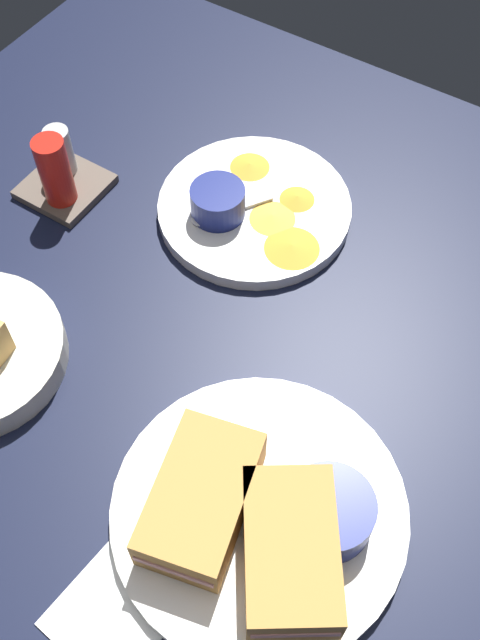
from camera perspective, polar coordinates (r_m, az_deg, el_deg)
ground_plane at (r=75.45cm, az=-2.21°, el=-7.16°), size 110.00×110.00×3.00cm
plate_sandwich_main at (r=69.11cm, az=1.46°, el=-14.31°), size 26.44×26.44×1.60cm
sandwich_half_near at (r=66.19cm, az=-2.95°, el=-13.32°), size 14.54×10.47×4.80cm
sandwich_half_far at (r=64.83cm, az=3.85°, el=-17.01°), size 15.03×13.55×4.80cm
ramekin_dark_sauce at (r=66.46cm, az=6.75°, el=-14.22°), size 7.82×7.82×3.88cm
spoon_by_dark_ramekin at (r=68.76cm, az=2.10°, el=-12.36°), size 2.29×9.89×0.80cm
plate_chips_companion at (r=87.81cm, az=1.09°, el=8.42°), size 22.26×22.26×1.60cm
ramekin_light_gravy at (r=84.91cm, az=-1.70°, el=9.00°), size 6.16×6.16×3.62cm
spoon_by_gravy_ramekin at (r=85.67cm, az=-1.83°, el=7.97°), size 9.04×6.69×0.80cm
plantain_chip_scatter at (r=86.02cm, az=2.91°, el=8.11°), size 15.30×17.79×0.60cm
condiment_caddy at (r=90.59cm, az=-13.50°, el=10.85°), size 9.00×9.00×9.50cm
paper_napkin_folded at (r=68.25cm, az=-9.09°, el=-20.53°), size 11.89×10.11×0.40cm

